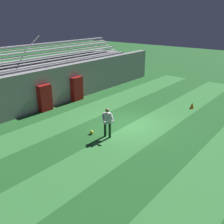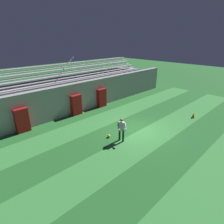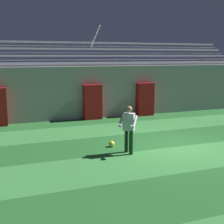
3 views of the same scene
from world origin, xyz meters
The scene contains 12 objects.
ground_plane centered at (0.00, 0.00, 0.00)m, with size 80.00×80.00×0.00m, color #236028.
turf_stripe_near centered at (0.00, -6.00, 0.00)m, with size 28.00×2.36×0.01m, color #38843D.
turf_stripe_mid centered at (0.00, -1.28, 0.00)m, with size 28.00×2.36×0.01m, color #38843D.
turf_stripe_far centered at (0.00, 3.44, 0.00)m, with size 28.00×2.36×0.01m, color #38843D.
back_wall centered at (0.00, 6.50, 1.40)m, with size 24.00×0.60×2.80m, color gray.
padding_pillar_gate_left centered at (-1.55, 5.95, 0.93)m, with size 0.97×0.44×1.85m, color maroon.
padding_pillar_gate_right centered at (1.55, 5.95, 0.93)m, with size 0.97×0.44×1.85m, color maroon.
padding_pillar_far_left centered at (-6.37, 5.95, 0.93)m, with size 0.97×0.44×1.85m, color maroon.
bleacher_stand centered at (0.00, 8.49, 1.50)m, with size 18.00×3.35×5.03m.
goalkeeper centered at (-2.13, -0.19, 0.95)m, with size 0.74×0.73×1.67m.
soccer_ball centered at (-2.40, 0.77, 0.11)m, with size 0.22×0.22×0.22m, color yellow.
traffic_cone centered at (5.34, -1.97, 0.21)m, with size 0.30×0.30×0.42m, color orange.
Camera 2 is at (-10.51, -7.73, 6.67)m, focal length 30.00 mm.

